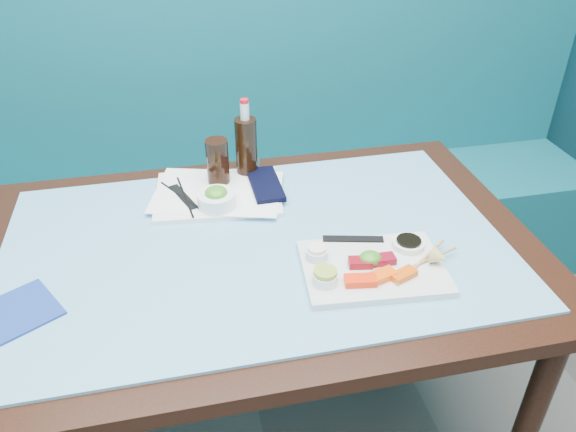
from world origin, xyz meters
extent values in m
cube|color=#105E68|center=(0.00, 2.22, 0.23)|extent=(3.00, 0.55, 0.45)
cube|color=#105E68|center=(0.00, 2.44, 0.70)|extent=(3.00, 0.12, 0.95)
cube|color=black|center=(0.00, 1.45, 0.73)|extent=(1.40, 0.90, 0.04)
cylinder|color=black|center=(0.62, 1.08, 0.35)|extent=(0.06, 0.06, 0.71)
cylinder|color=black|center=(-0.62, 1.82, 0.35)|extent=(0.06, 0.06, 0.71)
cylinder|color=black|center=(0.62, 1.82, 0.35)|extent=(0.06, 0.06, 0.71)
cube|color=#69AFD2|center=(0.00, 1.45, 0.75)|extent=(1.22, 0.76, 0.01)
cube|color=silver|center=(0.25, 1.29, 0.77)|extent=(0.34, 0.26, 0.02)
cube|color=#F72F09|center=(0.20, 1.23, 0.78)|extent=(0.07, 0.04, 0.02)
cube|color=#FF550A|center=(0.25, 1.24, 0.78)|extent=(0.07, 0.05, 0.02)
cube|color=#E55109|center=(0.30, 1.23, 0.78)|extent=(0.07, 0.05, 0.01)
cube|color=maroon|center=(0.22, 1.29, 0.78)|extent=(0.06, 0.04, 0.02)
cube|color=maroon|center=(0.27, 1.29, 0.78)|extent=(0.05, 0.03, 0.02)
ellipsoid|color=#37821E|center=(0.24, 1.30, 0.79)|extent=(0.06, 0.06, 0.03)
cylinder|color=white|center=(0.12, 1.25, 0.79)|extent=(0.07, 0.07, 0.02)
cylinder|color=#91B038|center=(0.12, 1.25, 0.80)|extent=(0.05, 0.05, 0.01)
cylinder|color=silver|center=(0.13, 1.34, 0.79)|extent=(0.06, 0.06, 0.02)
cylinder|color=#FFE8D1|center=(0.13, 1.34, 0.80)|extent=(0.05, 0.05, 0.01)
cylinder|color=white|center=(0.35, 1.34, 0.78)|extent=(0.09, 0.09, 0.02)
cylinder|color=black|center=(0.35, 1.34, 0.79)|extent=(0.07, 0.07, 0.01)
cone|color=#DAC067|center=(0.39, 1.26, 0.80)|extent=(0.06, 0.05, 0.04)
cube|color=black|center=(0.23, 1.39, 0.78)|extent=(0.15, 0.06, 0.00)
cylinder|color=tan|center=(0.36, 1.27, 0.78)|extent=(0.17, 0.14, 0.01)
cylinder|color=#9D844A|center=(0.37, 1.27, 0.78)|extent=(0.19, 0.07, 0.01)
cube|color=white|center=(-0.06, 1.69, 0.76)|extent=(0.37, 0.29, 0.01)
cube|color=white|center=(-0.06, 1.69, 0.77)|extent=(0.40, 0.33, 0.00)
cylinder|color=white|center=(-0.07, 1.62, 0.79)|extent=(0.10, 0.10, 0.04)
ellipsoid|color=#3F8F21|center=(-0.07, 1.62, 0.81)|extent=(0.07, 0.07, 0.03)
cylinder|color=black|center=(-0.05, 1.75, 0.84)|extent=(0.08, 0.08, 0.13)
cube|color=black|center=(0.07, 1.69, 0.78)|extent=(0.08, 0.19, 0.01)
cylinder|color=white|center=(0.06, 1.80, 0.78)|extent=(0.03, 0.10, 0.01)
cylinder|color=black|center=(-0.16, 1.68, 0.77)|extent=(0.11, 0.19, 0.01)
cylinder|color=black|center=(-0.16, 1.68, 0.77)|extent=(0.03, 0.22, 0.01)
cube|color=black|center=(-0.16, 1.68, 0.77)|extent=(0.07, 0.15, 0.00)
cylinder|color=black|center=(0.03, 1.79, 0.85)|extent=(0.07, 0.07, 0.18)
cylinder|color=white|center=(0.03, 1.79, 0.96)|extent=(0.03, 0.03, 0.05)
cylinder|color=red|center=(0.03, 1.79, 0.99)|extent=(0.03, 0.03, 0.01)
cube|color=navy|center=(-0.53, 1.31, 0.76)|extent=(0.20, 0.20, 0.01)
camera|label=1|loc=(-0.16, 0.34, 1.58)|focal=35.00mm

